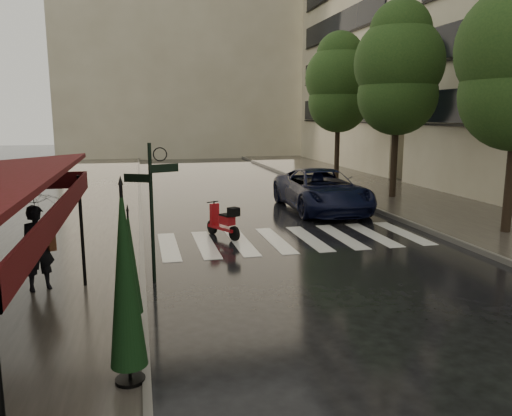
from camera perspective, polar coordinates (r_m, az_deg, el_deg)
name	(u,v)px	position (r m, az deg, el deg)	size (l,w,h in m)	color
ground	(231,332)	(8.87, -2.85, -13.95)	(120.00, 120.00, 0.00)	black
sidewalk_near	(59,211)	(20.50, -21.63, -0.37)	(6.00, 60.00, 0.12)	#38332D
sidewalk_far	(407,197)	(23.40, 16.90, 1.19)	(5.50, 60.00, 0.12)	#38332D
curb_near	(140,208)	(20.27, -13.08, 0.03)	(0.12, 60.00, 0.16)	#595651
curb_far	(349,199)	(22.13, 10.61, 0.99)	(0.12, 60.00, 0.16)	#595651
crosswalk	(292,239)	(15.08, 4.17, -3.57)	(7.85, 3.20, 0.01)	silver
signpost	(152,201)	(11.10, -11.83, 0.76)	(1.17, 0.29, 3.10)	black
haussmann_far	(392,36)	(38.79, 15.24, 18.44)	(8.00, 16.00, 18.50)	tan
backdrop_building	(185,42)	(46.59, -8.07, 18.24)	(22.00, 6.00, 20.00)	tan
tree_mid	(399,70)	(22.83, 15.98, 14.96)	(3.80, 3.80, 8.34)	black
tree_far	(339,83)	(29.21, 9.46, 13.89)	(3.80, 3.80, 8.16)	black
pedestrian_with_umbrella	(35,210)	(11.00, -23.92, -0.26)	(1.39, 1.40, 2.51)	black
scooter	(224,222)	(15.18, -3.68, -1.61)	(0.87, 1.46, 1.05)	black
parked_car	(321,190)	(19.66, 7.49, 2.04)	(2.66, 5.78, 1.61)	black
parasol_front	(125,277)	(6.78, -14.72, -7.61)	(0.50, 0.50, 2.76)	black
parasol_back	(130,262)	(8.80, -14.21, -6.02)	(0.38, 0.38, 2.04)	black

